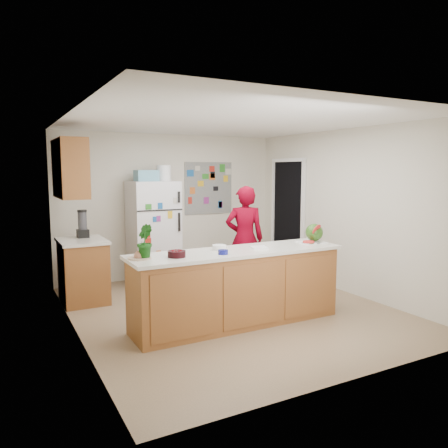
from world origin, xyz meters
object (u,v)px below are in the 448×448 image
person (245,239)px  watermelon (314,232)px  cherry_bowl (177,254)px  refrigerator (153,233)px

person → watermelon: (0.36, -1.22, 0.23)m
person → watermelon: bearing=130.5°
person → cherry_bowl: size_ratio=8.23×
person → watermelon: size_ratio=7.05×
watermelon → cherry_bowl: 2.02m
refrigerator → person: bearing=-45.2°
person → refrigerator: bearing=-21.0°
refrigerator → watermelon: refrigerator is taller
refrigerator → watermelon: (1.46, -2.34, 0.20)m
cherry_bowl → watermelon: bearing=2.6°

